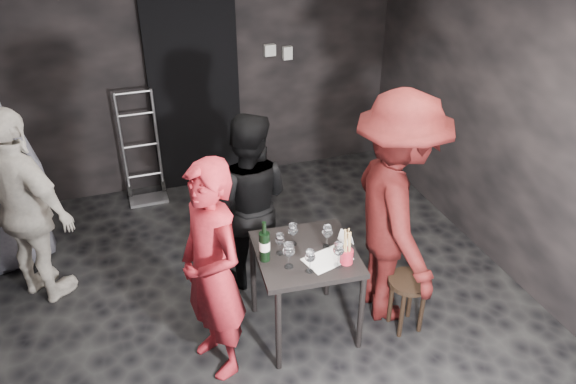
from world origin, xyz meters
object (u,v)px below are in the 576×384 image
object	(u,v)px
tasting_table	(306,262)
woman_black	(247,199)
man_maroon	(399,184)
hand_truck	(145,179)
bystander_cream	(24,198)
breadstick_cup	(347,247)
wine_bottle	(265,246)
stool	(408,290)
server_red	(211,262)

from	to	relation	value
tasting_table	woman_black	bearing A→B (deg)	107.24
man_maroon	hand_truck	bearing A→B (deg)	42.41
tasting_table	woman_black	distance (m)	0.80
woman_black	bystander_cream	bearing A→B (deg)	8.57
breadstick_cup	wine_bottle	bearing A→B (deg)	157.70
man_maroon	stool	bearing A→B (deg)	-162.82
tasting_table	bystander_cream	distance (m)	2.25
tasting_table	stool	size ratio (longest dim) A/B	1.60
wine_bottle	woman_black	bearing A→B (deg)	83.96
tasting_table	breadstick_cup	bearing A→B (deg)	-43.11
bystander_cream	wine_bottle	xyz separation A→B (m)	(1.62, -1.11, -0.08)
stool	bystander_cream	xyz separation A→B (m)	(-2.68, 1.35, 0.58)
man_maroon	server_red	bearing A→B (deg)	103.18
wine_bottle	breadstick_cup	bearing A→B (deg)	-22.30
server_red	man_maroon	bearing A→B (deg)	75.06
hand_truck	stool	world-z (taller)	hand_truck
man_maroon	bystander_cream	bearing A→B (deg)	75.76
man_maroon	bystander_cream	world-z (taller)	man_maroon
breadstick_cup	bystander_cream	bearing A→B (deg)	148.33
server_red	breadstick_cup	world-z (taller)	server_red
bystander_cream	breadstick_cup	xyz separation A→B (m)	(2.15, -1.33, -0.07)
hand_truck	woman_black	bearing A→B (deg)	-67.82
tasting_table	man_maroon	bearing A→B (deg)	0.53
tasting_table	bystander_cream	world-z (taller)	bystander_cream
wine_bottle	stool	bearing A→B (deg)	-12.99
man_maroon	wine_bottle	world-z (taller)	man_maroon
server_red	woman_black	distance (m)	0.99
tasting_table	breadstick_cup	xyz separation A→B (m)	(0.23, -0.21, 0.23)
tasting_table	server_red	size ratio (longest dim) A/B	0.41
hand_truck	tasting_table	size ratio (longest dim) A/B	1.63
hand_truck	wine_bottle	distance (m)	2.61
hand_truck	server_red	size ratio (longest dim) A/B	0.67
stool	server_red	world-z (taller)	server_red
server_red	man_maroon	world-z (taller)	man_maroon
server_red	bystander_cream	distance (m)	1.72
server_red	bystander_cream	bearing A→B (deg)	-154.97
tasting_table	server_red	xyz separation A→B (m)	(-0.71, -0.11, 0.26)
hand_truck	breadstick_cup	world-z (taller)	hand_truck
bystander_cream	hand_truck	bearing A→B (deg)	-79.00
woman_black	man_maroon	world-z (taller)	man_maroon
man_maroon	wine_bottle	xyz separation A→B (m)	(-1.03, 0.00, -0.31)
tasting_table	stool	xyz separation A→B (m)	(0.76, -0.24, -0.28)
hand_truck	server_red	distance (m)	2.67
hand_truck	bystander_cream	bearing A→B (deg)	-126.54
stool	wine_bottle	xyz separation A→B (m)	(-1.07, 0.25, 0.50)
tasting_table	wine_bottle	distance (m)	0.38
woman_black	tasting_table	bearing A→B (deg)	128.09
stool	man_maroon	bearing A→B (deg)	98.66
woman_black	bystander_cream	distance (m)	1.74
hand_truck	man_maroon	size ratio (longest dim) A/B	0.52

